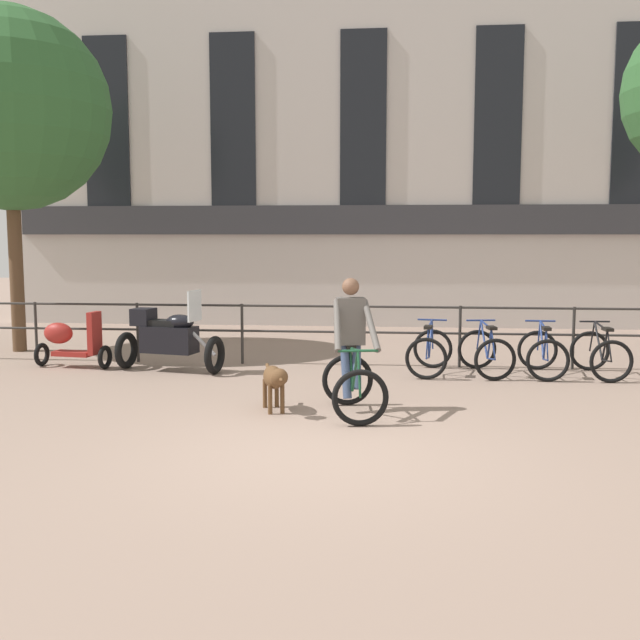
# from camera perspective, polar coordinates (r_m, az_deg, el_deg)

# --- Properties ---
(ground_plane) EXTENTS (60.00, 60.00, 0.00)m
(ground_plane) POSITION_cam_1_polar(r_m,az_deg,el_deg) (7.89, 0.09, -9.99)
(ground_plane) COLOR gray
(canal_railing) EXTENTS (15.05, 0.05, 1.05)m
(canal_railing) POSITION_cam_1_polar(r_m,az_deg,el_deg) (12.85, 2.27, -0.35)
(canal_railing) COLOR #2D2B28
(canal_railing) RESTS_ON ground_plane
(building_facade) EXTENTS (18.00, 0.72, 8.49)m
(building_facade) POSITION_cam_1_polar(r_m,az_deg,el_deg) (18.64, 3.34, 12.62)
(building_facade) COLOR beige
(building_facade) RESTS_ON ground_plane
(cyclist_with_bike) EXTENTS (0.89, 1.28, 1.70)m
(cyclist_with_bike) POSITION_cam_1_polar(r_m,az_deg,el_deg) (9.42, 2.46, -2.53)
(cyclist_with_bike) COLOR black
(cyclist_with_bike) RESTS_ON ground_plane
(dog) EXTENTS (0.46, 0.99, 0.62)m
(dog) POSITION_cam_1_polar(r_m,az_deg,el_deg) (9.51, -3.48, -4.49)
(dog) COLOR brown
(dog) RESTS_ON ground_plane
(parked_motorcycle) EXTENTS (1.85, 0.98, 1.35)m
(parked_motorcycle) POSITION_cam_1_polar(r_m,az_deg,el_deg) (12.55, -11.47, -1.32)
(parked_motorcycle) COLOR black
(parked_motorcycle) RESTS_ON ground_plane
(parked_bicycle_near_lamp) EXTENTS (0.82, 1.20, 0.86)m
(parked_bicycle_near_lamp) POSITION_cam_1_polar(r_m,az_deg,el_deg) (12.24, 8.35, -2.41)
(parked_bicycle_near_lamp) COLOR black
(parked_bicycle_near_lamp) RESTS_ON ground_plane
(parked_bicycle_mid_left) EXTENTS (0.82, 1.20, 0.86)m
(parked_bicycle_mid_left) POSITION_cam_1_polar(r_m,az_deg,el_deg) (12.32, 12.52, -2.44)
(parked_bicycle_mid_left) COLOR black
(parked_bicycle_mid_left) RESTS_ON ground_plane
(parked_bicycle_mid_right) EXTENTS (0.70, 1.14, 0.86)m
(parked_bicycle_mid_right) POSITION_cam_1_polar(r_m,az_deg,el_deg) (12.46, 16.60, -2.46)
(parked_bicycle_mid_right) COLOR black
(parked_bicycle_mid_right) RESTS_ON ground_plane
(parked_bicycle_far_end) EXTENTS (0.72, 1.14, 0.86)m
(parked_bicycle_far_end) POSITION_cam_1_polar(r_m,az_deg,el_deg) (12.67, 20.58, -2.46)
(parked_bicycle_far_end) COLOR black
(parked_bicycle_far_end) RESTS_ON ground_plane
(parked_scooter) EXTENTS (1.32, 0.58, 0.96)m
(parked_scooter) POSITION_cam_1_polar(r_m,az_deg,el_deg) (13.35, -18.50, -1.49)
(parked_scooter) COLOR black
(parked_scooter) RESTS_ON ground_plane
(tree_canalside_left) EXTENTS (3.77, 3.77, 6.46)m
(tree_canalside_left) POSITION_cam_1_polar(r_m,az_deg,el_deg) (15.65, -22.62, 14.54)
(tree_canalside_left) COLOR brown
(tree_canalside_left) RESTS_ON ground_plane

